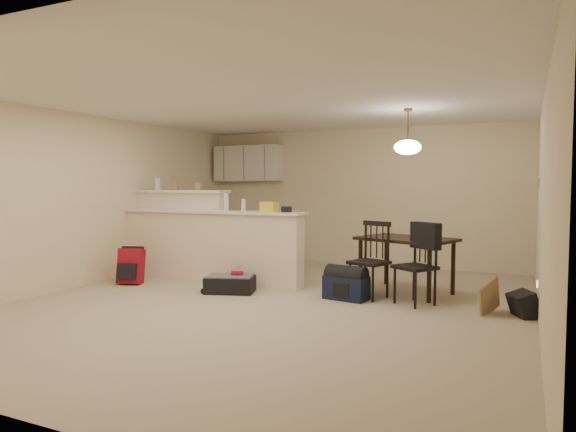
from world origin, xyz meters
The scene contains 21 objects.
room centered at (0.00, 0.00, 1.25)m, with size 7.00×7.02×2.50m.
breakfast_bar centered at (-1.76, 0.98, 0.61)m, with size 3.08×0.58×1.39m.
upper_cabinets centered at (-2.20, 3.32, 1.90)m, with size 1.40×0.34×0.70m, color white.
kitchen_counter centered at (-2.00, 3.19, 0.45)m, with size 1.80×0.60×0.90m, color white.
thermostat centered at (2.98, 1.55, 1.50)m, with size 0.02×0.12×0.12m, color beige.
jar centered at (-2.67, 1.12, 1.49)m, with size 0.10×0.10×0.20m, color silver.
cereal_box centered at (-2.30, 1.12, 1.47)m, with size 0.10×0.07×0.16m, color #957A4D.
small_box centered at (-1.87, 1.12, 1.45)m, with size 0.08×0.06×0.12m, color #957A4D.
bottle_a centered at (-1.21, 0.90, 1.22)m, with size 0.07×0.07×0.26m, color silver.
bottle_b centered at (-0.92, 0.90, 1.18)m, with size 0.06×0.06×0.18m, color silver.
bag_lump centered at (-0.49, 0.90, 1.16)m, with size 0.22×0.18×0.14m, color #957A4D.
pouch centered at (-0.22, 0.90, 1.13)m, with size 0.12×0.10×0.08m, color #957A4D.
dining_table centered at (1.38, 1.34, 0.67)m, with size 1.41×1.16×0.76m.
pendant_lamp centered at (1.38, 1.34, 1.99)m, with size 0.36×0.36×0.62m.
dining_chair_near centered at (1.01, 0.81, 0.50)m, with size 0.44×0.42×1.00m, color black, non-canonical shape.
dining_chair_far centered at (1.63, 0.69, 0.49)m, with size 0.43×0.41×0.99m, color black, non-canonical shape.
suitcase centered at (-0.81, 0.34, 0.11)m, with size 0.65×0.42×0.22m, color black.
red_backpack centered at (-2.48, 0.25, 0.26)m, with size 0.35×0.22×0.52m, color maroon.
navy_duffel centered at (0.77, 0.61, 0.15)m, with size 0.55×0.30×0.30m, color #121D3B.
black_daypack centered at (2.85, 0.61, 0.14)m, with size 0.31×0.22×0.27m, color black.
cardboard_sheet centered at (2.49, 0.61, 0.18)m, with size 0.47×0.02×0.36m, color #957A4D.
Camera 1 is at (2.86, -5.63, 1.48)m, focal length 32.00 mm.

